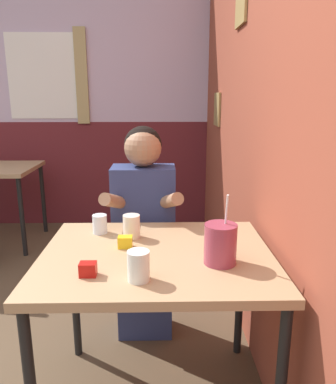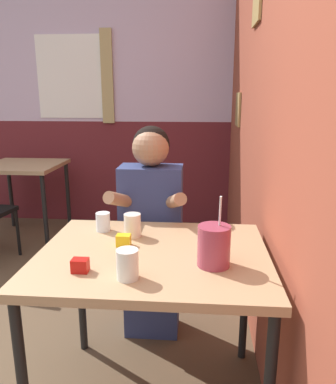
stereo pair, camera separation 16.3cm
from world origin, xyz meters
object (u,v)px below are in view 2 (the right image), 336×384
at_px(background_table, 24,174).
at_px(cocktail_pitcher, 214,246).
at_px(person_seated, 151,230).
at_px(main_table, 153,268).

distance_m(background_table, cocktail_pitcher, 2.69).
relative_size(background_table, person_seated, 0.61).
height_order(background_table, cocktail_pitcher, cocktail_pitcher).
bearing_deg(cocktail_pitcher, person_seated, 116.38).
distance_m(main_table, cocktail_pitcher, 0.30).
bearing_deg(background_table, cocktail_pitcher, -50.00).
distance_m(person_seated, cocktail_pitcher, 0.74).
bearing_deg(cocktail_pitcher, main_table, 157.15).
bearing_deg(background_table, person_seated, -45.15).
relative_size(main_table, background_table, 1.29).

